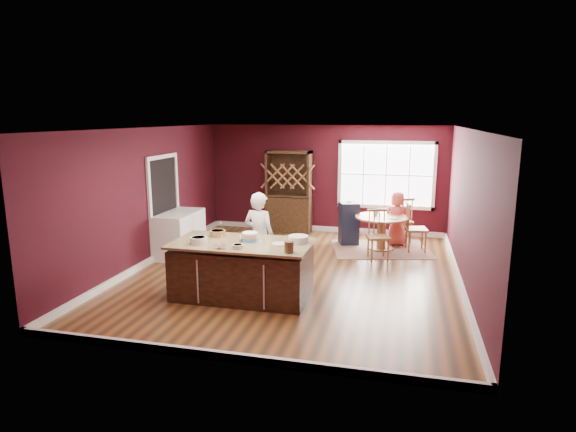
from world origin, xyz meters
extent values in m
plane|color=brown|center=(0.00, 0.00, 0.00)|extent=(7.00, 7.00, 0.00)
plane|color=white|center=(0.00, 0.00, 2.70)|extent=(7.00, 7.00, 0.00)
plane|color=black|center=(0.00, 3.50, 1.35)|extent=(6.00, 0.00, 6.00)
plane|color=black|center=(0.00, -3.50, 1.35)|extent=(6.00, 0.00, 6.00)
plane|color=black|center=(-3.00, 0.00, 1.35)|extent=(0.00, 7.00, 7.00)
plane|color=black|center=(3.00, 0.00, 1.35)|extent=(0.00, 7.00, 7.00)
cube|color=black|center=(-0.57, -1.38, 0.41)|extent=(2.17, 1.10, 0.83)
cube|color=tan|center=(-0.57, -1.38, 0.90)|extent=(2.25, 1.18, 0.04)
cylinder|color=#985C32|center=(1.50, 2.05, 0.02)|extent=(0.55, 0.55, 0.04)
cylinder|color=#985C32|center=(1.50, 2.05, 0.35)|extent=(0.20, 0.20, 0.67)
cylinder|color=#985C32|center=(1.50, 2.05, 0.73)|extent=(1.17, 1.17, 0.04)
imported|color=silver|center=(-0.52, -0.57, 0.81)|extent=(0.66, 0.51, 1.62)
cylinder|color=white|center=(-1.21, -1.61, 0.97)|extent=(0.27, 0.27, 0.10)
cylinder|color=#916F4C|center=(-1.10, -1.09, 0.97)|extent=(0.27, 0.27, 0.10)
cylinder|color=silver|center=(-0.77, -1.81, 0.95)|extent=(0.17, 0.17, 0.06)
cylinder|color=beige|center=(-0.50, -1.75, 0.95)|extent=(0.17, 0.17, 0.06)
cylinder|color=silver|center=(-0.21, -1.38, 0.99)|extent=(0.07, 0.07, 0.13)
cylinder|color=silver|center=(0.05, -1.37, 0.93)|extent=(0.25, 0.25, 0.02)
cylinder|color=silver|center=(0.32, -1.18, 0.98)|extent=(0.32, 0.32, 0.11)
cylinder|color=brown|center=(0.31, -1.78, 1.01)|extent=(0.14, 0.14, 0.17)
cube|color=brown|center=(1.50, 2.05, 0.01)|extent=(2.40, 2.05, 0.01)
imported|color=#BC4846|center=(1.82, 2.49, 0.63)|extent=(0.68, 0.50, 1.25)
cylinder|color=beige|center=(1.74, 1.91, 0.76)|extent=(0.21, 0.21, 0.02)
imported|color=silver|center=(1.36, 2.15, 0.80)|extent=(0.15, 0.15, 0.10)
cube|color=black|center=(-0.89, 3.22, 1.03)|extent=(1.13, 0.47, 2.07)
cube|color=white|center=(-2.64, 0.28, 0.46)|extent=(0.64, 0.62, 0.93)
cube|color=white|center=(-2.64, 0.92, 0.46)|extent=(0.64, 0.62, 0.92)
camera|label=1|loc=(1.93, -8.50, 2.92)|focal=30.00mm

